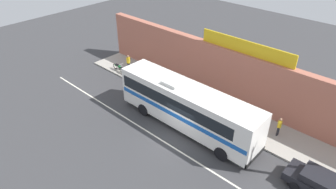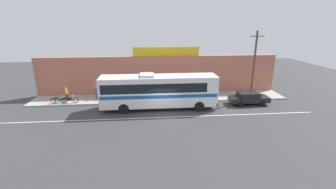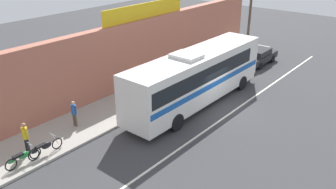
{
  "view_description": "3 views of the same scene",
  "coord_description": "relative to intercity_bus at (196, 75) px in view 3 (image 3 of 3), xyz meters",
  "views": [
    {
      "loc": [
        11.17,
        -12.96,
        14.77
      ],
      "look_at": [
        -3.2,
        2.68,
        1.34
      ],
      "focal_mm": 31.82,
      "sensor_mm": 36.0,
      "label": 1
    },
    {
      "loc": [
        -1.56,
        -21.66,
        8.81
      ],
      "look_at": [
        0.64,
        2.14,
        1.4
      ],
      "focal_mm": 24.94,
      "sensor_mm": 36.0,
      "label": 2
    },
    {
      "loc": [
        -17.89,
        -10.3,
        10.22
      ],
      "look_at": [
        -2.48,
        2.41,
        1.21
      ],
      "focal_mm": 37.32,
      "sensor_mm": 36.0,
      "label": 3
    }
  ],
  "objects": [
    {
      "name": "ground_plane",
      "position": [
        0.45,
        -1.72,
        -2.07
      ],
      "size": [
        70.0,
        70.0,
        0.0
      ],
      "primitive_type": "plane",
      "color": "#3A3A3D"
    },
    {
      "name": "sidewalk_slab",
      "position": [
        0.45,
        3.48,
        -2.0
      ],
      "size": [
        30.0,
        3.6,
        0.14
      ],
      "primitive_type": "cube",
      "color": "#A8A399",
      "rests_on": "ground_plane"
    },
    {
      "name": "storefront_facade",
      "position": [
        0.45,
        5.63,
        0.33
      ],
      "size": [
        30.0,
        0.7,
        4.8
      ],
      "primitive_type": "cube",
      "color": "#B26651",
      "rests_on": "ground_plane"
    },
    {
      "name": "storefront_billboard",
      "position": [
        1.35,
        5.63,
        3.28
      ],
      "size": [
        8.21,
        0.12,
        1.1
      ],
      "primitive_type": "cube",
      "color": "gold",
      "rests_on": "storefront_facade"
    },
    {
      "name": "road_center_stripe",
      "position": [
        0.45,
        -2.52,
        -2.06
      ],
      "size": [
        30.0,
        0.14,
        0.01
      ],
      "primitive_type": "cube",
      "color": "silver",
      "rests_on": "ground_plane"
    },
    {
      "name": "intercity_bus",
      "position": [
        0.0,
        0.0,
        0.0
      ],
      "size": [
        12.05,
        2.64,
        3.78
      ],
      "color": "white",
      "rests_on": "ground_plane"
    },
    {
      "name": "parked_car",
      "position": [
        10.17,
        0.49,
        -1.33
      ],
      "size": [
        4.29,
        1.84,
        1.37
      ],
      "color": "black",
      "rests_on": "ground_plane"
    },
    {
      "name": "utility_pole",
      "position": [
        11.16,
        2.16,
        2.11
      ],
      "size": [
        1.6,
        0.22,
        7.8
      ],
      "color": "brown",
      "rests_on": "sidewalk_slab"
    },
    {
      "name": "motorcycle_orange",
      "position": [
        -9.88,
        2.27,
        -1.5
      ],
      "size": [
        1.96,
        0.56,
        0.94
      ],
      "color": "black",
      "rests_on": "sidewalk_slab"
    },
    {
      "name": "motorcycle_green",
      "position": [
        -11.05,
        2.35,
        -1.5
      ],
      "size": [
        1.88,
        0.56,
        0.94
      ],
      "color": "black",
      "rests_on": "sidewalk_slab"
    },
    {
      "name": "pedestrian_far_left",
      "position": [
        5.94,
        3.72,
        -1.02
      ],
      "size": [
        0.3,
        0.48,
        1.57
      ],
      "color": "black",
      "rests_on": "sidewalk_slab"
    },
    {
      "name": "pedestrian_by_curb",
      "position": [
        -7.09,
        3.55,
        -1.01
      ],
      "size": [
        0.3,
        0.48,
        1.59
      ],
      "color": "brown",
      "rests_on": "sidewalk_slab"
    },
    {
      "name": "pedestrian_far_right",
      "position": [
        -10.35,
        3.14,
        -0.93
      ],
      "size": [
        0.3,
        0.48,
        1.71
      ],
      "color": "black",
      "rests_on": "sidewalk_slab"
    }
  ]
}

